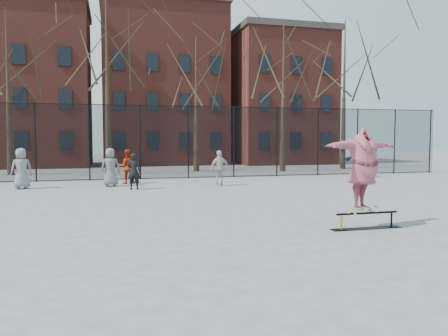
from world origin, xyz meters
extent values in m
plane|color=slate|center=(0.00, 0.00, 0.00)|extent=(100.00, 100.00, 0.00)
cube|color=black|center=(3.20, -1.26, 0.01)|extent=(1.87, 0.29, 0.01)
cylinder|color=orange|center=(2.50, -1.26, 0.19)|extent=(0.05, 0.05, 0.39)
cylinder|color=black|center=(3.89, -1.26, 0.19)|extent=(0.05, 0.05, 0.39)
cylinder|color=black|center=(3.20, -1.26, 0.39)|extent=(1.65, 0.05, 0.05)
imported|color=#593990|center=(3.07, -1.26, 1.48)|extent=(2.49, 1.36, 1.96)
imported|color=slate|center=(-2.94, 9.98, 0.89)|extent=(0.92, 0.65, 1.77)
imported|color=black|center=(-1.96, 8.47, 0.79)|extent=(0.66, 0.54, 1.58)
imported|color=#99290D|center=(-2.17, 11.01, 0.84)|extent=(0.86, 0.69, 1.67)
imported|color=#BBB6AD|center=(1.98, 8.99, 0.83)|extent=(1.02, 0.54, 1.65)
imported|color=#1B2337|center=(10.50, 11.11, 0.93)|extent=(1.62, 1.61, 1.86)
imported|color=slate|center=(-6.71, 9.91, 0.90)|extent=(1.03, 0.86, 1.80)
cylinder|color=black|center=(-6.60, 13.00, 2.00)|extent=(0.07, 0.07, 4.00)
cylinder|color=black|center=(-4.00, 13.00, 2.00)|extent=(0.07, 0.07, 4.00)
cylinder|color=black|center=(-1.40, 13.00, 2.00)|extent=(0.07, 0.07, 4.00)
cylinder|color=black|center=(1.20, 13.00, 2.00)|extent=(0.07, 0.07, 4.00)
cylinder|color=black|center=(3.80, 13.00, 2.00)|extent=(0.07, 0.07, 4.00)
cylinder|color=black|center=(6.40, 13.00, 2.00)|extent=(0.07, 0.07, 4.00)
cylinder|color=black|center=(9.00, 13.00, 2.00)|extent=(0.07, 0.07, 4.00)
cylinder|color=black|center=(11.60, 13.00, 2.00)|extent=(0.07, 0.07, 4.00)
cylinder|color=black|center=(14.20, 13.00, 2.00)|extent=(0.07, 0.07, 4.00)
cylinder|color=black|center=(16.80, 13.00, 2.00)|extent=(0.07, 0.07, 4.00)
cube|color=black|center=(0.00, 13.00, 2.00)|extent=(34.00, 0.01, 4.00)
cylinder|color=black|center=(0.00, 13.00, 3.96)|extent=(34.00, 0.04, 0.04)
cone|color=black|center=(-8.50, 17.80, 2.31)|extent=(0.40, 0.40, 4.62)
cone|color=black|center=(-3.00, 16.50, 2.31)|extent=(0.40, 0.40, 4.62)
cone|color=black|center=(2.50, 17.80, 2.31)|extent=(0.40, 0.40, 4.62)
cone|color=black|center=(8.00, 16.50, 2.31)|extent=(0.40, 0.40, 4.62)
cone|color=black|center=(13.50, 17.80, 2.31)|extent=(0.40, 0.40, 4.62)
cube|color=maroon|center=(-9.00, 26.00, 6.00)|extent=(9.00, 7.00, 12.00)
cube|color=maroon|center=(1.50, 26.00, 6.50)|extent=(10.00, 7.00, 13.00)
cube|color=maroon|center=(11.50, 26.00, 5.50)|extent=(8.00, 7.00, 11.00)
camera|label=1|loc=(-2.86, -10.68, 2.24)|focal=35.00mm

